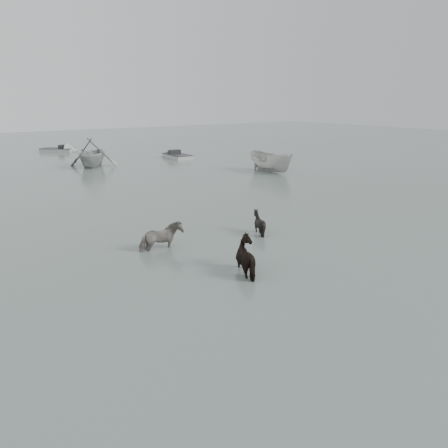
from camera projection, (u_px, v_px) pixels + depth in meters
The scene contains 8 objects.
ground at pixel (233, 259), 15.54m from camera, with size 140.00×140.00×0.00m, color #505F58.
pony_pinto at pixel (161, 232), 16.37m from camera, with size 0.75×1.65×1.39m, color black.
pony_dark at pixel (251, 250), 14.27m from camera, with size 1.47×1.26×1.48m, color black.
pony_black at pixel (259, 219), 18.44m from camera, with size 0.96×1.08×1.19m, color black.
rowboat_trail at pixel (92, 151), 36.34m from camera, with size 4.12×4.78×2.52m, color #A7A9A7.
boat_small at pixel (271, 160), 33.85m from camera, with size 1.70×4.52×1.75m, color #B8B8B3.
skiff_port at pixel (177, 154), 41.63m from camera, with size 4.93×1.60×0.75m, color #AFB1AF, non-canonical shape.
skiff_mid at pixel (58, 148), 46.74m from camera, with size 4.72×1.60×0.75m, color #A4A6A3, non-canonical shape.
Camera 1 is at (-8.56, -11.81, 5.51)m, focal length 35.00 mm.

